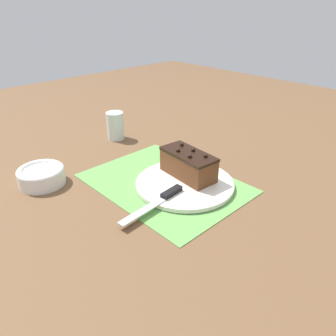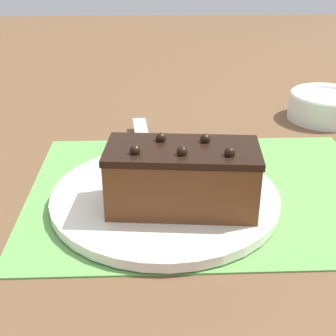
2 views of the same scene
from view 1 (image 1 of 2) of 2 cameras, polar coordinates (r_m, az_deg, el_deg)
The scene contains 7 objects.
ground_plane at distance 0.97m, azimuth -0.60°, elevation -2.68°, with size 3.00×3.00×0.00m, color brown.
placemat_woven at distance 0.97m, azimuth -0.60°, elevation -2.58°, with size 0.46×0.34×0.00m, color #609E4C.
cake_plate at distance 0.95m, azimuth 2.93°, elevation -2.71°, with size 0.28×0.28×0.01m.
chocolate_cake at distance 0.96m, azimuth 3.54°, elevation 0.67°, with size 0.18×0.10×0.09m.
serving_knife at distance 0.86m, azimuth -1.00°, elevation -5.27°, with size 0.04×0.22×0.01m.
drinking_glass at distance 1.28m, azimuth -9.16°, elevation 7.27°, with size 0.07×0.07×0.11m.
small_bowl at distance 1.03m, azimuth -21.20°, elevation -1.19°, with size 0.13×0.13×0.05m.
Camera 1 is at (0.61, -0.57, 0.49)m, focal length 35.00 mm.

